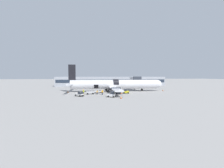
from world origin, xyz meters
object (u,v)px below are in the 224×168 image
at_px(baggage_tug_lead, 126,92).
at_px(airplane, 114,85).
at_px(baggage_tug_mid, 80,94).
at_px(baggage_cart_queued, 99,92).
at_px(ground_crew_supervisor, 102,92).
at_px(ground_crew_loader_a, 84,92).
at_px(suitcase_on_tarmac_upright, 83,94).
at_px(ground_crew_driver, 83,91).
at_px(baggage_cart_loading, 90,93).
at_px(ground_crew_loader_b, 97,92).
at_px(baggage_tug_rear, 112,95).

bearing_deg(baggage_tug_lead, airplane, 114.54).
bearing_deg(baggage_tug_mid, baggage_cart_queued, 49.69).
distance_m(airplane, ground_crew_supervisor, 11.45).
relative_size(baggage_cart_queued, ground_crew_loader_a, 2.44).
height_order(airplane, baggage_cart_queued, airplane).
xyz_separation_m(ground_crew_loader_a, suitcase_on_tarmac_upright, (0.03, -1.27, -0.61)).
height_order(baggage_tug_lead, ground_crew_driver, ground_crew_driver).
bearing_deg(baggage_tug_lead, ground_crew_supervisor, -162.40).
relative_size(baggage_tug_mid, ground_crew_driver, 1.90).
bearing_deg(baggage_cart_loading, ground_crew_loader_b, -24.96).
bearing_deg(baggage_tug_rear, ground_crew_loader_a, 142.72).
xyz_separation_m(baggage_cart_queued, ground_crew_supervisor, (0.92, -5.01, 0.45)).
bearing_deg(suitcase_on_tarmac_upright, ground_crew_supervisor, 0.22).
bearing_deg(baggage_cart_loading, ground_crew_loader_a, -159.15).
bearing_deg(baggage_tug_rear, ground_crew_driver, 133.68).
distance_m(baggage_cart_queued, suitcase_on_tarmac_upright, 7.39).
relative_size(airplane, baggage_cart_loading, 11.16).
bearing_deg(ground_crew_driver, ground_crew_loader_b, -32.02).
relative_size(baggage_tug_lead, ground_crew_loader_a, 1.46).
height_order(baggage_tug_rear, ground_crew_driver, baggage_tug_rear).
bearing_deg(ground_crew_loader_a, baggage_tug_lead, 5.82).
bearing_deg(baggage_tug_lead, baggage_cart_loading, -177.01).
relative_size(airplane, suitcase_on_tarmac_upright, 55.98).
height_order(baggage_tug_mid, baggage_cart_queued, baggage_tug_mid).
relative_size(ground_crew_loader_a, ground_crew_driver, 1.07).
relative_size(baggage_tug_rear, suitcase_on_tarmac_upright, 3.92).
xyz_separation_m(airplane, ground_crew_driver, (-12.25, -5.71, -1.96)).
xyz_separation_m(baggage_tug_lead, ground_crew_loader_a, (-15.17, -1.55, 0.25)).
bearing_deg(ground_crew_supervisor, ground_crew_loader_a, 168.94).
bearing_deg(baggage_tug_mid, baggage_cart_loading, 55.07).
bearing_deg(baggage_tug_mid, ground_crew_loader_b, 32.72).
height_order(baggage_tug_lead, ground_crew_supervisor, ground_crew_supervisor).
relative_size(baggage_cart_queued, ground_crew_supervisor, 2.38).
relative_size(baggage_tug_rear, ground_crew_supervisor, 1.59).
bearing_deg(ground_crew_loader_b, suitcase_on_tarmac_upright, -166.93).
bearing_deg(baggage_cart_loading, baggage_tug_rear, -49.11).
xyz_separation_m(baggage_tug_mid, ground_crew_driver, (0.68, 6.64, 0.25)).
bearing_deg(baggage_cart_loading, baggage_tug_lead, 2.99).
distance_m(baggage_cart_loading, ground_crew_loader_a, 2.48).
relative_size(baggage_cart_queued, ground_crew_driver, 2.60).
height_order(baggage_tug_rear, ground_crew_loader_a, baggage_tug_rear).
bearing_deg(airplane, baggage_tug_rear, -101.07).
xyz_separation_m(baggage_tug_lead, ground_crew_loader_b, (-10.55, -1.75, 0.15)).
bearing_deg(baggage_tug_lead, ground_crew_loader_b, -170.58).
relative_size(baggage_tug_lead, ground_crew_loader_b, 1.65).
xyz_separation_m(baggage_cart_loading, ground_crew_loader_a, (-2.29, -0.87, 0.37)).
xyz_separation_m(baggage_tug_lead, ground_crew_supervisor, (-8.80, -2.79, 0.28)).
relative_size(baggage_cart_loading, ground_crew_driver, 2.23).
bearing_deg(ground_crew_loader_a, ground_crew_driver, 95.66).
bearing_deg(baggage_tug_mid, airplane, 43.72).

